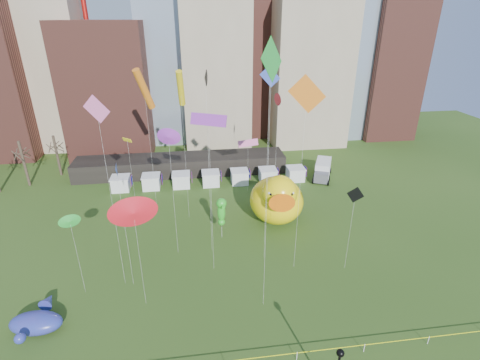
{
  "coord_description": "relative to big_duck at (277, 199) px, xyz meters",
  "views": [
    {
      "loc": [
        -1.7,
        -20.7,
        26.57
      ],
      "look_at": [
        2.67,
        11.07,
        12.0
      ],
      "focal_mm": 27.0,
      "sensor_mm": 36.0,
      "label": 1
    }
  ],
  "objects": [
    {
      "name": "kite_13",
      "position": [
        -18.37,
        -10.8,
        9.77
      ],
      "size": [
        0.39,
        1.24,
        14.12
      ],
      "color": "silver",
      "rests_on": "ground"
    },
    {
      "name": "big_duck",
      "position": [
        0.0,
        0.0,
        0.0
      ],
      "size": [
        8.5,
        10.73,
        7.92
      ],
      "rotation": [
        0.0,
        0.0,
        -0.12
      ],
      "color": "yellow",
      "rests_on": "ground"
    },
    {
      "name": "kite_8",
      "position": [
        1.86,
        9.33,
        11.67
      ],
      "size": [
        0.48,
        1.82,
        16.25
      ],
      "color": "silver",
      "rests_on": "ground"
    },
    {
      "name": "seahorse_purple",
      "position": [
        -1.49,
        -0.21,
        -0.66
      ],
      "size": [
        1.18,
        1.46,
        4.37
      ],
      "rotation": [
        0.0,
        0.0,
        0.05
      ],
      "color": "silver",
      "rests_on": "ground"
    },
    {
      "name": "seahorse_green",
      "position": [
        -8.0,
        -3.06,
        0.53
      ],
      "size": [
        1.5,
        1.78,
        5.79
      ],
      "rotation": [
        0.0,
        0.0,
        0.16
      ],
      "color": "silver",
      "rests_on": "ground"
    },
    {
      "name": "kite_11",
      "position": [
        -4.97,
        -15.75,
        19.59
      ],
      "size": [
        2.19,
        2.63,
        25.33
      ],
      "color": "silver",
      "rests_on": "ground"
    },
    {
      "name": "kite_14",
      "position": [
        -17.15,
        6.93,
        14.07
      ],
      "size": [
        2.69,
        3.36,
        20.6
      ],
      "color": "silver",
      "rests_on": "ground"
    },
    {
      "name": "small_duck",
      "position": [
        0.23,
        3.72,
        -2.1
      ],
      "size": [
        3.44,
        4.46,
        3.34
      ],
      "rotation": [
        0.0,
        0.0,
        0.08
      ],
      "color": "white",
      "rests_on": "ground"
    },
    {
      "name": "box_truck",
      "position": [
        11.8,
        14.1,
        -2.13
      ],
      "size": [
        5.06,
        7.3,
        2.93
      ],
      "rotation": [
        0.0,
        0.0,
        -0.42
      ],
      "color": "white",
      "rests_on": "ground"
    },
    {
      "name": "whale_inflatable",
      "position": [
        -26.29,
        -16.0,
        -2.66
      ],
      "size": [
        5.08,
        6.24,
        2.13
      ],
      "rotation": [
        0.0,
        0.0,
        -0.12
      ],
      "color": "#3A3591",
      "rests_on": "ground"
    },
    {
      "name": "skyline",
      "position": [
        -7.16,
        38.58,
        17.8
      ],
      "size": [
        101.0,
        23.0,
        68.0
      ],
      "color": "brown",
      "rests_on": "ground"
    },
    {
      "name": "kite_6",
      "position": [
        -0.3,
        -10.41,
        16.09
      ],
      "size": [
        3.63,
        0.5,
        21.81
      ],
      "color": "silver",
      "rests_on": "ground"
    },
    {
      "name": "vendor_tents",
      "position": [
        -8.39,
        13.52,
        -2.53
      ],
      "size": [
        33.24,
        2.8,
        2.4
      ],
      "color": "white",
      "rests_on": "ground"
    },
    {
      "name": "kite_5",
      "position": [
        -3.37,
        -8.1,
        16.8
      ],
      "size": [
        1.91,
        0.84,
        22.32
      ],
      "color": "silver",
      "rests_on": "ground"
    },
    {
      "name": "bare_trees",
      "position": [
        -39.58,
        18.06,
        0.37
      ],
      "size": [
        8.44,
        6.44,
        8.5
      ],
      "color": "#382B21",
      "rests_on": "ground"
    },
    {
      "name": "kite_7",
      "position": [
        -13.67,
        -5.56,
        11.19
      ],
      "size": [
        1.79,
        0.93,
        15.79
      ],
      "color": "silver",
      "rests_on": "ground"
    },
    {
      "name": "kite_1",
      "position": [
        -19.28,
        -10.56,
        15.08
      ],
      "size": [
        2.41,
        0.82,
        20.46
      ],
      "color": "silver",
      "rests_on": "ground"
    },
    {
      "name": "kite_0",
      "position": [
        -16.74,
        -13.95,
        6.9
      ],
      "size": [
        2.98,
        1.11,
        12.04
      ],
      "color": "silver",
      "rests_on": "ground"
    },
    {
      "name": "kite_2",
      "position": [
        5.52,
        -11.29,
        5.65
      ],
      "size": [
        1.22,
        1.58,
        10.46
      ],
      "color": "silver",
      "rests_on": "ground"
    },
    {
      "name": "pavilion",
      "position": [
        -13.41,
        19.52,
        -2.04
      ],
      "size": [
        38.0,
        6.0,
        3.2
      ],
      "primitive_type": "cube",
      "color": "black",
      "rests_on": "ground"
    },
    {
      "name": "kite_4",
      "position": [
        -12.24,
        3.09,
        14.75
      ],
      "size": [
        0.98,
        2.82,
        20.76
      ],
      "color": "silver",
      "rests_on": "ground"
    },
    {
      "name": "kite_12",
      "position": [
        -20.7,
        9.46,
        6.21
      ],
      "size": [
        1.5,
        1.35,
        10.24
      ],
      "color": "silver",
      "rests_on": "ground"
    },
    {
      "name": "kite_15",
      "position": [
        -9.51,
        -9.34,
        13.86
      ],
      "size": [
        3.52,
        2.1,
        18.13
      ],
      "color": "silver",
      "rests_on": "ground"
    },
    {
      "name": "kite_9",
      "position": [
        -2.49,
        10.21,
        4.75
      ],
      "size": [
        3.39,
        1.36,
        8.93
      ],
      "color": "silver",
      "rests_on": "ground"
    },
    {
      "name": "kite_10",
      "position": [
        -9.48,
        -5.63,
        17.19
      ],
      "size": [
        0.44,
        1.67,
        21.75
      ],
      "color": "silver",
      "rests_on": "ground"
    },
    {
      "name": "kite_3",
      "position": [
        -23.26,
        -11.37,
        4.96
      ],
      "size": [
        1.32,
        0.71,
        9.31
      ],
      "color": "silver",
      "rests_on": "ground"
    }
  ]
}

